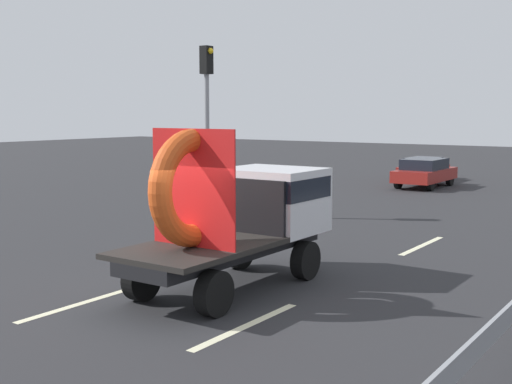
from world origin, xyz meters
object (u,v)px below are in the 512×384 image
(oncoming_car, at_px, (424,168))
(flatbed_truck, at_px, (246,210))
(distant_sedan, at_px, (425,172))
(traffic_light, at_px, (207,106))

(oncoming_car, bearing_deg, flatbed_truck, -78.62)
(flatbed_truck, xyz_separation_m, distant_sedan, (-3.22, 18.83, -0.79))
(distant_sedan, relative_size, oncoming_car, 1.14)
(flatbed_truck, xyz_separation_m, oncoming_car, (-4.40, 21.84, -0.88))
(distant_sedan, xyz_separation_m, traffic_light, (-2.84, -12.52, 2.95))
(flatbed_truck, height_order, traffic_light, traffic_light)
(distant_sedan, height_order, traffic_light, traffic_light)
(distant_sedan, height_order, oncoming_car, distant_sedan)
(flatbed_truck, relative_size, oncoming_car, 1.36)
(flatbed_truck, bearing_deg, oncoming_car, 101.38)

